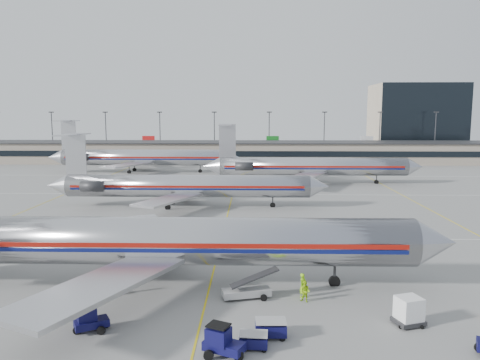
{
  "coord_description": "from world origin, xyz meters",
  "views": [
    {
      "loc": [
        3.45,
        -42.18,
        13.89
      ],
      "look_at": [
        1.67,
        26.1,
        4.5
      ],
      "focal_mm": 35.0,
      "sensor_mm": 36.0,
      "label": 1
    }
  ],
  "objects_px": {
    "tug_center": "(222,342)",
    "uld_container": "(409,311)",
    "jet_second_row": "(182,186)",
    "jet_foreground": "(141,240)",
    "belt_loader": "(247,290)"
  },
  "relations": [
    {
      "from": "jet_second_row",
      "to": "tug_center",
      "type": "height_order",
      "value": "jet_second_row"
    },
    {
      "from": "jet_second_row",
      "to": "uld_container",
      "type": "bearing_deg",
      "value": -62.36
    },
    {
      "from": "tug_center",
      "to": "uld_container",
      "type": "bearing_deg",
      "value": 44.22
    },
    {
      "from": "jet_foreground",
      "to": "uld_container",
      "type": "height_order",
      "value": "jet_foreground"
    },
    {
      "from": "belt_loader",
      "to": "tug_center",
      "type": "bearing_deg",
      "value": -113.99
    },
    {
      "from": "uld_container",
      "to": "belt_loader",
      "type": "xyz_separation_m",
      "value": [
        -10.83,
        4.38,
        -0.36
      ]
    },
    {
      "from": "jet_foreground",
      "to": "belt_loader",
      "type": "relative_size",
      "value": 11.05
    },
    {
      "from": "tug_center",
      "to": "belt_loader",
      "type": "bearing_deg",
      "value": 105.32
    },
    {
      "from": "jet_second_row",
      "to": "belt_loader",
      "type": "xyz_separation_m",
      "value": [
        10.39,
        -36.13,
        -2.68
      ]
    },
    {
      "from": "belt_loader",
      "to": "jet_foreground",
      "type": "bearing_deg",
      "value": 147.57
    },
    {
      "from": "jet_second_row",
      "to": "belt_loader",
      "type": "distance_m",
      "value": 37.69
    },
    {
      "from": "jet_foreground",
      "to": "jet_second_row",
      "type": "distance_m",
      "value": 33.38
    },
    {
      "from": "jet_second_row",
      "to": "tug_center",
      "type": "relative_size",
      "value": 16.51
    },
    {
      "from": "uld_container",
      "to": "jet_foreground",
      "type": "bearing_deg",
      "value": 141.18
    },
    {
      "from": "jet_second_row",
      "to": "belt_loader",
      "type": "height_order",
      "value": "jet_second_row"
    }
  ]
}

